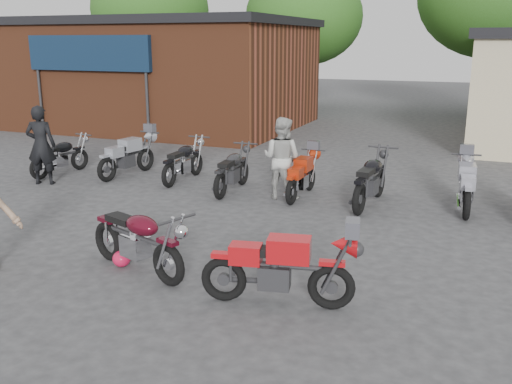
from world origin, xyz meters
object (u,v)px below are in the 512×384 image
at_px(row_bike_2, 184,159).
at_px(helmet, 121,259).
at_px(row_bike_6, 466,183).
at_px(sportbike, 280,265).
at_px(row_bike_1, 128,154).
at_px(row_bike_3, 232,168).
at_px(person_dark, 41,145).
at_px(person_light, 282,158).
at_px(row_bike_5, 371,177).
at_px(row_bike_0, 61,154).
at_px(row_bike_4, 302,174).
at_px(vintage_motorcycle, 138,236).

bearing_deg(row_bike_2, helmet, -161.22).
relative_size(helmet, row_bike_6, 0.14).
height_order(sportbike, row_bike_1, row_bike_1).
bearing_deg(row_bike_3, helmet, -179.29).
xyz_separation_m(helmet, row_bike_2, (-1.84, 5.33, 0.43)).
relative_size(row_bike_3, row_bike_6, 0.99).
distance_m(person_dark, row_bike_3, 4.75).
bearing_deg(row_bike_6, person_light, 93.81).
bearing_deg(person_dark, row_bike_5, 167.09).
bearing_deg(row_bike_0, row_bike_6, -78.44).
bearing_deg(row_bike_2, person_light, -102.61).
relative_size(row_bike_0, row_bike_4, 1.00).
height_order(sportbike, row_bike_3, sportbike).
distance_m(row_bike_1, row_bike_5, 6.39).
relative_size(sportbike, person_light, 1.09).
height_order(helmet, row_bike_0, row_bike_0).
distance_m(row_bike_0, row_bike_6, 10.03).
height_order(sportbike, helmet, sportbike).
distance_m(row_bike_0, row_bike_5, 8.12).
xyz_separation_m(sportbike, row_bike_3, (-3.02, 5.19, -0.02)).
bearing_deg(row_bike_6, row_bike_5, 97.48).
height_order(vintage_motorcycle, row_bike_1, vintage_motorcycle).
bearing_deg(vintage_motorcycle, row_bike_6, 70.48).
xyz_separation_m(sportbike, person_light, (-1.78, 5.06, 0.33)).
xyz_separation_m(person_light, row_bike_6, (3.85, 0.58, -0.34)).
relative_size(helmet, person_light, 0.16).
xyz_separation_m(person_light, row_bike_5, (1.95, 0.17, -0.29)).
relative_size(person_dark, person_light, 1.06).
bearing_deg(row_bike_5, row_bike_4, 90.78).
bearing_deg(row_bike_5, person_dark, 102.31).
relative_size(person_light, row_bike_6, 0.93).
bearing_deg(row_bike_3, row_bike_2, 69.99).
xyz_separation_m(vintage_motorcycle, row_bike_2, (-2.24, 5.44, -0.04)).
xyz_separation_m(row_bike_2, row_bike_5, (4.76, -0.45, 0.07)).
bearing_deg(helmet, row_bike_6, 47.67).
distance_m(row_bike_3, row_bike_4, 1.65).
xyz_separation_m(row_bike_2, row_bike_3, (1.56, -0.49, 0.00)).
height_order(row_bike_1, row_bike_2, row_bike_1).
distance_m(sportbike, row_bike_5, 5.23).
bearing_deg(row_bike_5, helmet, 153.29).
relative_size(row_bike_2, row_bike_4, 1.05).
bearing_deg(sportbike, helmet, 161.15).
bearing_deg(row_bike_4, row_bike_3, 95.29).
bearing_deg(row_bike_6, row_bike_2, 84.93).
bearing_deg(row_bike_1, row_bike_4, -85.45).
distance_m(helmet, row_bike_4, 5.18).
bearing_deg(row_bike_2, row_bike_3, -107.68).
relative_size(sportbike, row_bike_5, 0.92).
xyz_separation_m(helmet, row_bike_3, (-0.28, 4.84, 0.43)).
bearing_deg(sportbike, row_bike_0, 135.51).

